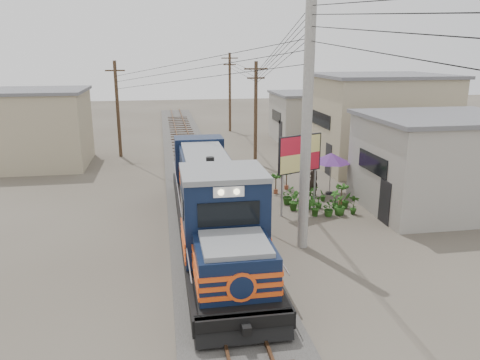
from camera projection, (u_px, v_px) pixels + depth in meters
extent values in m
plane|color=#473F35|center=(215.00, 247.00, 18.86)|extent=(120.00, 120.00, 0.00)
cube|color=#595651|center=(196.00, 180.00, 28.34)|extent=(3.60, 70.00, 0.16)
cube|color=#51331E|center=(187.00, 178.00, 28.21)|extent=(0.08, 70.00, 0.12)
cube|color=#51331E|center=(204.00, 177.00, 28.38)|extent=(0.08, 70.00, 0.12)
cube|color=black|center=(213.00, 223.00, 19.38)|extent=(2.75, 15.17, 0.52)
cube|color=black|center=(229.00, 284.00, 14.95)|extent=(2.09, 3.03, 0.62)
cube|color=black|center=(202.00, 196.00, 23.97)|extent=(2.09, 3.03, 0.62)
cube|color=#0D1832|center=(235.00, 268.00, 13.58)|extent=(2.26, 2.28, 1.42)
cube|color=#0D1832|center=(224.00, 216.00, 15.63)|extent=(2.70, 2.47, 2.94)
cube|color=slate|center=(223.00, 172.00, 15.23)|extent=(2.75, 2.59, 0.17)
cube|color=black|center=(229.00, 214.00, 14.31)|extent=(1.93, 0.06, 0.76)
cube|color=white|center=(229.00, 192.00, 14.11)|extent=(0.95, 0.06, 0.33)
cube|color=#0D1832|center=(206.00, 181.00, 21.32)|extent=(2.15, 9.29, 2.18)
cube|color=slate|center=(206.00, 156.00, 21.02)|extent=(1.93, 9.29, 0.17)
cube|color=#EE4F16|center=(212.00, 212.00, 19.24)|extent=(2.79, 15.17, 0.13)
cube|color=#EE4F16|center=(212.00, 205.00, 19.17)|extent=(2.79, 15.17, 0.13)
cube|color=#EE4F16|center=(212.00, 198.00, 19.09)|extent=(2.79, 15.17, 0.13)
cylinder|color=#9E9B93|center=(307.00, 124.00, 17.62)|extent=(0.40, 0.40, 10.00)
cylinder|color=#4C3826|center=(256.00, 114.00, 31.96)|extent=(0.24, 0.24, 7.00)
cube|color=#4C3826|center=(256.00, 69.00, 31.16)|extent=(1.60, 0.10, 0.10)
cube|color=#4C3826|center=(256.00, 78.00, 31.32)|extent=(1.20, 0.10, 0.10)
cylinder|color=#4C3826|center=(230.00, 93.00, 45.25)|extent=(0.24, 0.24, 7.50)
cube|color=#4C3826|center=(230.00, 58.00, 44.38)|extent=(1.60, 0.10, 0.10)
cube|color=#4C3826|center=(230.00, 65.00, 44.54)|extent=(1.20, 0.10, 0.10)
cylinder|color=#4C3826|center=(118.00, 110.00, 34.22)|extent=(0.24, 0.24, 7.00)
cube|color=#4C3826|center=(115.00, 68.00, 33.42)|extent=(1.60, 0.10, 0.10)
cube|color=#4C3826|center=(115.00, 76.00, 33.58)|extent=(1.20, 0.10, 0.10)
cube|color=gray|center=(439.00, 165.00, 22.98)|extent=(7.00, 6.00, 4.50)
cube|color=slate|center=(445.00, 117.00, 22.35)|extent=(7.35, 6.30, 0.20)
cube|color=black|center=(373.00, 163.00, 22.35)|extent=(0.05, 3.00, 0.90)
cube|color=tan|center=(378.00, 122.00, 31.49)|extent=(8.00, 7.00, 6.00)
cube|color=slate|center=(381.00, 75.00, 30.66)|extent=(8.40, 7.35, 0.20)
cube|color=black|center=(321.00, 119.00, 30.76)|extent=(0.05, 3.50, 0.90)
cube|color=gray|center=(310.00, 118.00, 41.01)|extent=(6.00, 6.00, 4.00)
cube|color=slate|center=(311.00, 93.00, 40.45)|extent=(6.30, 6.30, 0.20)
cube|color=black|center=(276.00, 116.00, 40.47)|extent=(0.05, 3.00, 0.90)
cube|color=tan|center=(41.00, 129.00, 31.78)|extent=(6.00, 6.00, 5.00)
cube|color=slate|center=(36.00, 91.00, 31.09)|extent=(6.30, 6.30, 0.20)
cylinder|color=#99999E|center=(282.00, 188.00, 22.06)|extent=(0.10, 0.10, 2.83)
cylinder|color=#99999E|center=(315.00, 182.00, 23.11)|extent=(0.10, 0.10, 2.83)
cube|color=black|center=(300.00, 154.00, 22.18)|extent=(2.34, 1.08, 1.81)
cube|color=red|center=(300.00, 154.00, 22.15)|extent=(2.22, 1.00, 1.70)
cylinder|color=black|center=(329.00, 193.00, 25.89)|extent=(0.42, 0.42, 0.10)
cylinder|color=#99999E|center=(330.00, 176.00, 25.62)|extent=(0.05, 0.05, 2.11)
cone|color=#4A2164|center=(331.00, 158.00, 25.35)|extent=(2.37, 2.37, 0.53)
imported|color=black|center=(313.00, 180.00, 25.34)|extent=(0.75, 0.60, 1.78)
imported|color=#224F16|center=(301.00, 209.00, 22.07)|extent=(0.49, 0.36, 0.86)
imported|color=#224F16|center=(314.00, 208.00, 22.33)|extent=(0.51, 0.43, 0.84)
imported|color=#224F16|center=(328.00, 209.00, 22.35)|extent=(0.62, 0.70, 0.75)
imported|color=#224F16|center=(340.00, 205.00, 22.48)|extent=(0.72, 0.72, 1.00)
imported|color=#224F16|center=(354.00, 204.00, 22.57)|extent=(0.63, 0.60, 0.99)
imported|color=#224F16|center=(294.00, 201.00, 23.18)|extent=(0.59, 0.65, 0.97)
imported|color=#224F16|center=(307.00, 199.00, 23.39)|extent=(0.95, 1.03, 0.96)
imported|color=#224F16|center=(319.00, 202.00, 23.48)|extent=(0.42, 0.42, 0.63)
imported|color=#224F16|center=(335.00, 199.00, 23.36)|extent=(0.52, 0.62, 0.99)
imported|color=#224F16|center=(346.00, 200.00, 23.50)|extent=(0.49, 0.41, 0.82)
imported|color=#224F16|center=(287.00, 196.00, 24.11)|extent=(0.87, 0.94, 0.87)
imported|color=#224F16|center=(300.00, 198.00, 24.21)|extent=(0.50, 0.50, 0.63)
imported|color=#224F16|center=(314.00, 193.00, 24.50)|extent=(0.50, 0.35, 0.90)
imported|color=#224F16|center=(323.00, 195.00, 24.58)|extent=(0.44, 0.43, 0.63)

